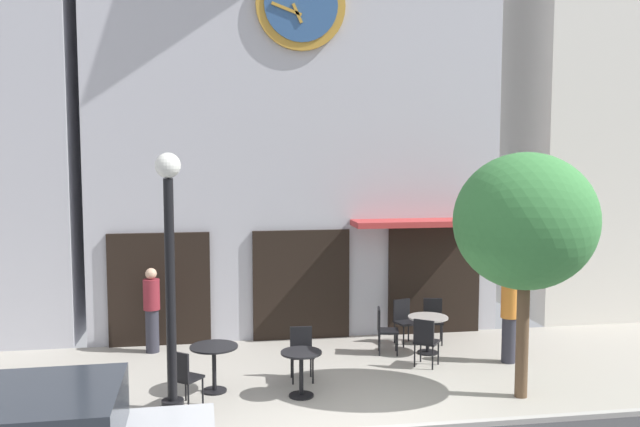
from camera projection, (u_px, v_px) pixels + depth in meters
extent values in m
cube|color=#9E998E|center=(338.00, 377.00, 11.71)|extent=(26.01, 4.94, 0.05)
cube|color=#B2B2BC|center=(293.00, 111.00, 14.99)|extent=(8.70, 2.75, 9.67)
cylinder|color=#B7842D|center=(301.00, 5.00, 13.39)|extent=(1.82, 0.10, 1.82)
cylinder|color=#2D5184|center=(301.00, 4.00, 13.33)|extent=(1.50, 0.04, 1.50)
cube|color=#B7842D|center=(297.00, 13.00, 13.30)|extent=(0.22, 0.03, 0.40)
cube|color=#B7842D|center=(287.00, 9.00, 13.26)|extent=(0.62, 0.03, 0.27)
cube|color=black|center=(160.00, 289.00, 13.47)|extent=(2.03, 0.10, 2.30)
cube|color=black|center=(301.00, 285.00, 13.93)|extent=(2.03, 0.10, 2.30)
cube|color=black|center=(434.00, 280.00, 14.40)|extent=(2.03, 0.10, 2.30)
cube|color=#B23333|center=(419.00, 223.00, 13.90)|extent=(2.78, 0.90, 0.12)
cube|color=silver|center=(623.00, 81.00, 16.93)|extent=(6.06, 4.08, 11.43)
cylinder|color=black|center=(173.00, 412.00, 9.60)|extent=(0.32, 0.32, 0.36)
cylinder|color=black|center=(171.00, 303.00, 9.45)|extent=(0.14, 0.14, 3.55)
sphere|color=white|center=(168.00, 165.00, 9.27)|extent=(0.36, 0.36, 0.36)
cylinder|color=brown|center=(522.00, 335.00, 10.60)|extent=(0.20, 0.20, 2.04)
ellipsoid|color=#3D8442|center=(526.00, 221.00, 10.43)|extent=(2.28, 2.05, 2.17)
cylinder|color=black|center=(214.00, 369.00, 10.89)|extent=(0.07, 0.07, 0.75)
cylinder|color=black|center=(215.00, 391.00, 10.92)|extent=(0.40, 0.40, 0.03)
cylinder|color=black|center=(214.00, 347.00, 10.85)|extent=(0.78, 0.78, 0.03)
cylinder|color=black|center=(301.00, 374.00, 10.67)|extent=(0.07, 0.07, 0.72)
cylinder|color=black|center=(301.00, 395.00, 10.70)|extent=(0.40, 0.40, 0.03)
cylinder|color=black|center=(301.00, 352.00, 10.64)|extent=(0.66, 0.66, 0.03)
cylinder|color=black|center=(428.00, 335.00, 12.97)|extent=(0.07, 0.07, 0.72)
cylinder|color=black|center=(428.00, 352.00, 13.01)|extent=(0.40, 0.40, 0.03)
cylinder|color=gray|center=(428.00, 317.00, 12.94)|extent=(0.78, 0.78, 0.03)
cube|color=black|center=(433.00, 322.00, 13.65)|extent=(0.49, 0.49, 0.04)
cube|color=black|center=(433.00, 309.00, 13.81)|extent=(0.38, 0.14, 0.45)
cylinder|color=black|center=(425.00, 334.00, 13.52)|extent=(0.03, 0.03, 0.45)
cylinder|color=black|center=(442.00, 335.00, 13.48)|extent=(0.03, 0.03, 0.45)
cylinder|color=black|center=(424.00, 330.00, 13.85)|extent=(0.03, 0.03, 0.45)
cylinder|color=black|center=(441.00, 330.00, 13.82)|extent=(0.03, 0.03, 0.45)
cube|color=black|center=(302.00, 355.00, 11.41)|extent=(0.42, 0.42, 0.04)
cube|color=black|center=(301.00, 339.00, 11.56)|extent=(0.38, 0.06, 0.45)
cylinder|color=black|center=(293.00, 371.00, 11.24)|extent=(0.03, 0.03, 0.45)
cylinder|color=black|center=(313.00, 371.00, 11.28)|extent=(0.03, 0.03, 0.45)
cylinder|color=black|center=(291.00, 365.00, 11.57)|extent=(0.03, 0.03, 0.45)
cylinder|color=black|center=(311.00, 364.00, 11.61)|extent=(0.03, 0.03, 0.45)
cube|color=black|center=(388.00, 331.00, 12.95)|extent=(0.47, 0.47, 0.04)
cube|color=black|center=(379.00, 319.00, 12.93)|extent=(0.12, 0.38, 0.45)
cylinder|color=black|center=(397.00, 345.00, 12.79)|extent=(0.03, 0.03, 0.45)
cylinder|color=black|center=(396.00, 340.00, 13.13)|extent=(0.03, 0.03, 0.45)
cylinder|color=black|center=(380.00, 345.00, 12.80)|extent=(0.03, 0.03, 0.45)
cylinder|color=black|center=(379.00, 340.00, 13.14)|extent=(0.03, 0.03, 0.45)
cube|color=black|center=(427.00, 342.00, 12.20)|extent=(0.56, 0.56, 0.04)
cube|color=black|center=(424.00, 332.00, 12.02)|extent=(0.33, 0.26, 0.45)
cylinder|color=black|center=(438.00, 353.00, 12.29)|extent=(0.03, 0.03, 0.45)
cylinder|color=black|center=(421.00, 350.00, 12.45)|extent=(0.03, 0.03, 0.45)
cylinder|color=black|center=(433.00, 358.00, 11.99)|extent=(0.03, 0.03, 0.45)
cylinder|color=black|center=(415.00, 355.00, 12.15)|extent=(0.03, 0.03, 0.45)
cube|color=black|center=(406.00, 323.00, 13.58)|extent=(0.50, 0.50, 0.04)
cube|color=black|center=(402.00, 310.00, 13.72)|extent=(0.38, 0.15, 0.45)
cylinder|color=black|center=(404.00, 336.00, 13.37)|extent=(0.03, 0.03, 0.45)
cylinder|color=black|center=(418.00, 334.00, 13.52)|extent=(0.03, 0.03, 0.45)
cylinder|color=black|center=(395.00, 332.00, 13.68)|extent=(0.03, 0.03, 0.45)
cylinder|color=black|center=(409.00, 330.00, 13.82)|extent=(0.03, 0.03, 0.45)
cube|color=black|center=(187.00, 378.00, 10.25)|extent=(0.56, 0.56, 0.04)
cube|color=black|center=(179.00, 367.00, 10.07)|extent=(0.32, 0.27, 0.45)
cylinder|color=black|center=(203.00, 390.00, 10.34)|extent=(0.03, 0.03, 0.45)
cylinder|color=black|center=(186.00, 387.00, 10.50)|extent=(0.03, 0.03, 0.45)
cylinder|color=black|center=(188.00, 397.00, 10.04)|extent=(0.03, 0.03, 0.45)
cylinder|color=black|center=(171.00, 394.00, 10.21)|extent=(0.03, 0.03, 0.45)
cylinder|color=#2D2D38|center=(152.00, 331.00, 13.05)|extent=(0.30, 0.30, 0.85)
cylinder|color=maroon|center=(151.00, 294.00, 12.98)|extent=(0.37, 0.37, 0.60)
sphere|color=tan|center=(151.00, 274.00, 12.94)|extent=(0.22, 0.22, 0.22)
cylinder|color=#2D2D38|center=(509.00, 340.00, 12.41)|extent=(0.29, 0.29, 0.85)
cylinder|color=orange|center=(510.00, 302.00, 12.34)|extent=(0.36, 0.36, 0.60)
sphere|color=tan|center=(510.00, 280.00, 12.31)|extent=(0.22, 0.22, 0.22)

